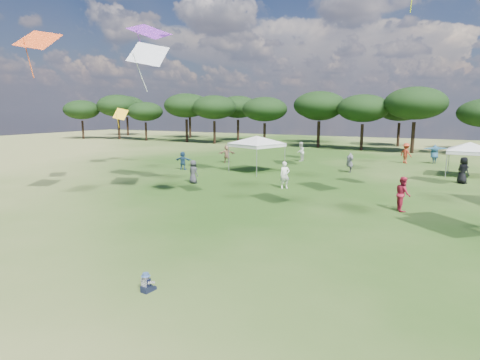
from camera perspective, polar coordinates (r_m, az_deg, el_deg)
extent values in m
plane|color=#294B16|center=(10.46, -18.86, -18.96)|extent=(140.00, 140.00, 0.00)
cylinder|color=black|center=(74.55, -21.44, 6.66)|extent=(0.35, 0.35, 3.09)
ellipsoid|color=black|center=(74.47, -21.61, 9.27)|extent=(6.01, 6.01, 3.24)
cylinder|color=black|center=(71.44, -16.83, 6.97)|extent=(0.40, 0.40, 3.51)
ellipsoid|color=black|center=(71.37, -16.99, 10.07)|extent=(6.82, 6.82, 3.68)
cylinder|color=black|center=(67.52, -13.21, 6.73)|extent=(0.33, 0.33, 2.92)
ellipsoid|color=black|center=(67.43, -13.32, 9.46)|extent=(5.67, 5.67, 3.06)
cylinder|color=black|center=(62.83, -7.58, 6.95)|extent=(0.40, 0.40, 3.49)
ellipsoid|color=black|center=(62.75, -7.66, 10.45)|extent=(6.79, 6.79, 3.66)
cylinder|color=black|center=(59.81, -3.65, 6.78)|extent=(0.38, 0.38, 3.32)
ellipsoid|color=black|center=(59.72, -3.69, 10.28)|extent=(6.44, 6.44, 3.47)
cylinder|color=black|center=(55.31, 3.51, 6.44)|extent=(0.36, 0.36, 3.14)
ellipsoid|color=black|center=(55.21, 3.54, 10.02)|extent=(6.11, 6.11, 3.29)
cylinder|color=black|center=(54.28, 11.09, 6.37)|extent=(0.40, 0.40, 3.46)
ellipsoid|color=black|center=(54.19, 11.23, 10.39)|extent=(6.73, 6.73, 3.63)
cylinder|color=black|center=(51.80, 16.92, 5.82)|extent=(0.37, 0.37, 3.21)
ellipsoid|color=black|center=(51.69, 17.12, 9.73)|extent=(6.24, 6.24, 3.36)
cylinder|color=black|center=(50.60, 23.37, 5.55)|extent=(0.41, 0.41, 3.56)
ellipsoid|color=black|center=(50.51, 23.68, 9.97)|extent=(6.91, 6.91, 3.73)
cylinder|color=black|center=(81.95, -15.69, 7.38)|extent=(0.41, 0.41, 3.56)
ellipsoid|color=black|center=(81.89, -15.82, 10.11)|extent=(6.92, 6.92, 3.73)
cylinder|color=black|center=(72.48, -7.11, 7.40)|extent=(0.41, 0.41, 3.62)
ellipsoid|color=black|center=(72.42, -7.18, 10.55)|extent=(7.03, 7.03, 3.79)
cylinder|color=black|center=(65.27, -0.28, 7.09)|extent=(0.39, 0.39, 3.37)
ellipsoid|color=black|center=(65.19, -0.28, 10.35)|extent=(6.54, 6.54, 3.53)
cylinder|color=black|center=(62.08, 11.16, 6.64)|extent=(0.36, 0.36, 3.11)
ellipsoid|color=black|center=(61.98, 11.27, 9.80)|extent=(6.05, 6.05, 3.26)
cylinder|color=black|center=(59.12, 21.60, 6.01)|extent=(0.37, 0.37, 3.20)
ellipsoid|color=black|center=(59.03, 21.82, 9.42)|extent=(6.21, 6.21, 3.35)
cylinder|color=gray|center=(32.34, -1.61, 3.13)|extent=(0.06, 0.06, 2.24)
cylinder|color=gray|center=(30.03, 2.38, 2.60)|extent=(0.06, 0.06, 2.24)
cylinder|color=gray|center=(34.50, 2.39, 3.56)|extent=(0.06, 0.06, 2.24)
cylinder|color=gray|center=(32.34, 6.38, 3.08)|extent=(0.06, 0.06, 2.24)
cube|color=silver|center=(32.15, 2.40, 5.00)|extent=(4.29, 4.29, 0.25)
pyramid|color=silver|center=(32.10, 2.41, 6.29)|extent=(6.40, 6.40, 0.60)
cylinder|color=gray|center=(33.08, 27.27, 1.92)|extent=(0.06, 0.06, 1.93)
cylinder|color=gray|center=(35.81, 27.56, 2.43)|extent=(0.06, 0.06, 1.93)
cube|color=silver|center=(34.31, 29.83, 3.50)|extent=(3.08, 3.08, 0.25)
pyramid|color=silver|center=(34.25, 29.94, 4.70)|extent=(5.92, 5.92, 0.60)
cube|color=black|center=(11.74, -13.18, -14.85)|extent=(0.26, 0.26, 0.18)
cube|color=black|center=(11.91, -12.83, -14.68)|extent=(0.11, 0.22, 0.10)
cube|color=black|center=(11.81, -12.28, -14.89)|extent=(0.11, 0.22, 0.10)
cube|color=white|center=(11.66, -13.22, -13.98)|extent=(0.24, 0.18, 0.23)
cylinder|color=white|center=(11.80, -13.48, -13.69)|extent=(0.10, 0.23, 0.14)
cylinder|color=white|center=(11.60, -12.49, -14.07)|extent=(0.10, 0.23, 0.14)
sphere|color=#E0B293|center=(11.60, -13.25, -13.25)|extent=(0.16, 0.16, 0.16)
cone|color=#476EA6|center=(11.58, -13.26, -13.08)|extent=(0.27, 0.27, 0.03)
cylinder|color=#476EA6|center=(11.57, -13.27, -12.92)|extent=(0.17, 0.17, 0.07)
imported|color=maroon|center=(21.38, 22.16, -1.84)|extent=(0.91, 1.02, 1.73)
imported|color=#545459|center=(33.21, 15.34, 2.40)|extent=(1.08, 2.02, 1.59)
imported|color=black|center=(31.13, 29.15, 1.21)|extent=(1.03, 1.04, 1.82)
imported|color=navy|center=(41.57, 25.92, 3.35)|extent=(2.27, 1.41, 1.79)
imported|color=navy|center=(33.84, -8.12, 2.75)|extent=(1.49, 0.73, 1.54)
imported|color=white|center=(25.65, 6.39, 0.71)|extent=(0.75, 0.72, 1.73)
imported|color=silver|center=(39.58, 8.61, 4.01)|extent=(0.71, 0.91, 1.86)
imported|color=#34343A|center=(27.43, -6.67, 1.16)|extent=(0.89, 0.72, 1.59)
imported|color=#AD351C|center=(40.59, 22.54, 3.54)|extent=(1.41, 1.30, 1.91)
imported|color=#966D52|center=(38.05, -1.88, 3.75)|extent=(1.58, 1.29, 1.69)
plane|color=purple|center=(25.42, -12.79, 19.91)|extent=(2.11, 2.22, 1.42)
plane|color=yellow|center=(39.22, -16.60, 8.98)|extent=(1.49, 1.62, 1.22)
plane|color=silver|center=(22.37, -12.91, 17.08)|extent=(2.61, 2.76, 1.60)
plane|color=#F0511C|center=(23.00, -26.74, 17.38)|extent=(2.40, 2.47, 1.30)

